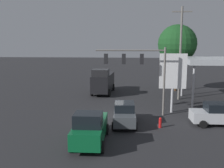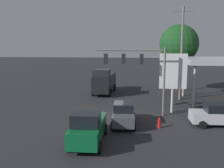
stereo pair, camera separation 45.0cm
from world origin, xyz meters
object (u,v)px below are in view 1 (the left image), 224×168
sedan_far (124,114)px  pickup_parked (90,128)px  fire_hydrant (160,123)px  utility_pole (180,52)px  price_sign (173,73)px  traffic_signal_assembly (138,65)px  street_tree (177,44)px  delivery_truck (103,81)px  sedan_waiting (217,114)px

sedan_far → pickup_parked: (2.27, 4.33, 0.16)m
fire_hydrant → utility_pole: bearing=-107.6°
price_sign → fire_hydrant: 6.31m
traffic_signal_assembly → fire_hydrant: size_ratio=7.61×
traffic_signal_assembly → price_sign: bearing=-162.1°
sedan_far → street_tree: street_tree is taller
utility_pole → pickup_parked: size_ratio=2.16×
sedan_far → delivery_truck: delivery_truck is taller
sedan_waiting → fire_hydrant: (4.94, 1.10, -0.51)m
sedan_far → delivery_truck: (3.40, -13.44, 0.74)m
price_sign → pickup_parked: (6.96, 8.57, -2.95)m
pickup_parked → sedan_waiting: bearing=114.3°
delivery_truck → street_tree: bearing=107.6°
traffic_signal_assembly → street_tree: street_tree is taller
fire_hydrant → delivery_truck: bearing=-65.5°
traffic_signal_assembly → delivery_truck: traffic_signal_assembly is taller
utility_pole → sedan_far: (6.48, 10.37, -4.98)m
pickup_parked → price_sign: bearing=140.1°
traffic_signal_assembly → sedan_waiting: (-6.74, 2.66, -3.93)m
sedan_waiting → fire_hydrant: size_ratio=5.05×
sedan_far → street_tree: 18.61m
price_sign → pickup_parked: size_ratio=1.14×
utility_pole → sedan_far: size_ratio=2.53×
sedan_waiting → street_tree: (0.86, -15.70, 5.91)m
price_sign → fire_hydrant: price_sign is taller
sedan_far → pickup_parked: pickup_parked is taller
street_tree → fire_hydrant: 18.45m
traffic_signal_assembly → sedan_waiting: bearing=158.5°
delivery_truck → fire_hydrant: (-6.40, 14.07, -1.26)m
utility_pole → street_tree: bearing=-95.9°
sedan_far → street_tree: bearing=154.3°
utility_pole → price_sign: bearing=73.6°
price_sign → street_tree: size_ratio=0.62×
fire_hydrant → sedan_far: bearing=-12.0°
delivery_truck → street_tree: size_ratio=0.72×
price_sign → street_tree: street_tree is taller
street_tree → fire_hydrant: (4.08, 16.80, -6.43)m
traffic_signal_assembly → price_sign: size_ratio=1.12×
utility_pole → price_sign: (1.80, 6.12, -1.88)m
utility_pole → fire_hydrant: 12.78m
utility_pole → sedan_waiting: utility_pole is taller
delivery_truck → sedan_waiting: delivery_truck is taller
price_sign → delivery_truck: 12.47m
price_sign → sedan_far: size_ratio=1.34×
price_sign → utility_pole: bearing=-106.4°
sedan_far → traffic_signal_assembly: bearing=156.8°
utility_pole → pickup_parked: 17.78m
street_tree → fire_hydrant: street_tree is taller
sedan_waiting → fire_hydrant: bearing=11.1°
traffic_signal_assembly → sedan_far: (1.21, 3.12, -3.93)m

